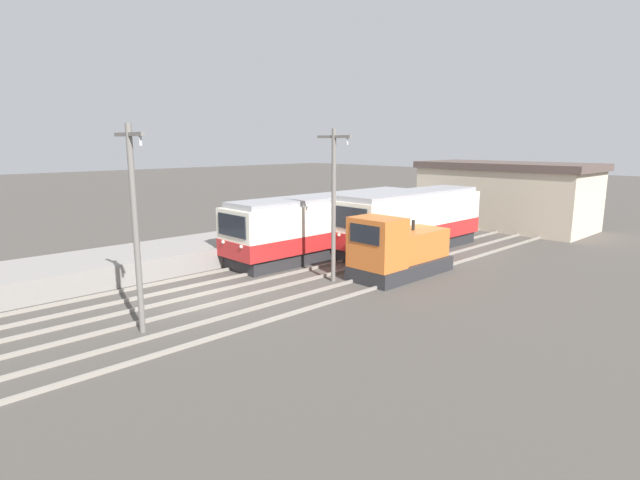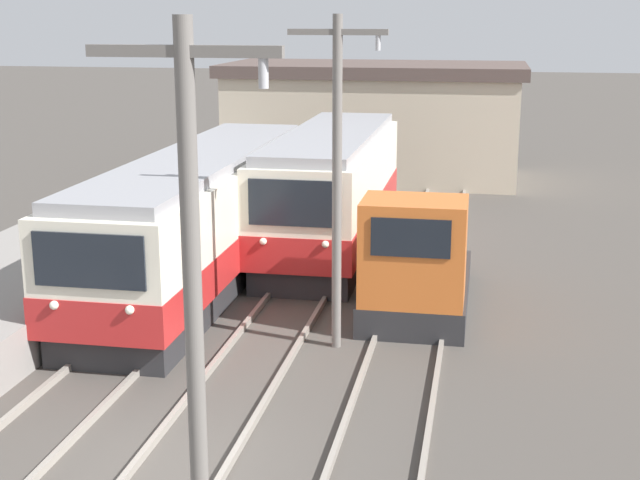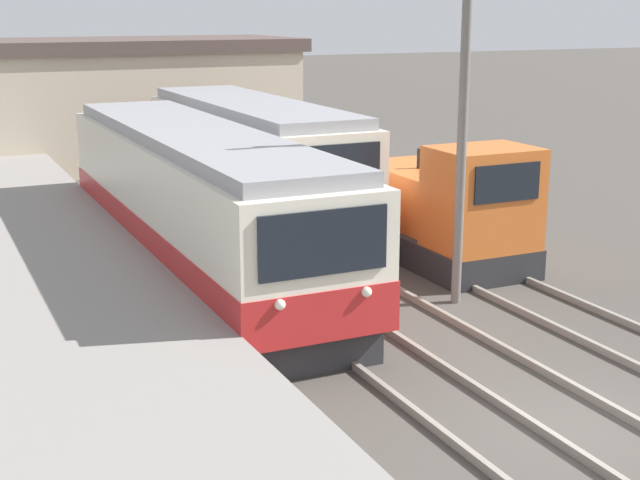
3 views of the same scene
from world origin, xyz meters
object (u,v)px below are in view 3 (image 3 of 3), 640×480
object	(u,v)px
shunting_locomotive	(444,212)
catenary_mast_mid	(463,123)
commuter_train_center	(252,169)
commuter_train_left	(197,208)

from	to	relation	value
shunting_locomotive	catenary_mast_mid	distance (m)	4.12
commuter_train_center	shunting_locomotive	xyz separation A→B (m)	(3.00, -5.18, -0.45)
shunting_locomotive	commuter_train_center	bearing A→B (deg)	120.08
commuter_train_left	commuter_train_center	distance (m)	4.80
catenary_mast_mid	commuter_train_center	bearing A→B (deg)	100.63
commuter_train_center	catenary_mast_mid	xyz separation A→B (m)	(1.51, -8.03, 2.12)
commuter_train_left	commuter_train_center	world-z (taller)	commuter_train_center
shunting_locomotive	catenary_mast_mid	world-z (taller)	catenary_mast_mid
commuter_train_left	commuter_train_center	size ratio (longest dim) A/B	1.27
commuter_train_center	shunting_locomotive	bearing A→B (deg)	-59.92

